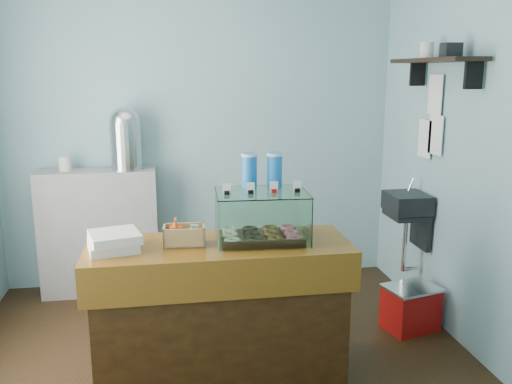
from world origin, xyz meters
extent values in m
plane|color=black|center=(0.00, 0.00, 0.00)|extent=(3.50, 3.50, 0.00)
cube|color=#7EB0B8|center=(0.00, 1.50, 1.40)|extent=(3.50, 0.04, 2.80)
cube|color=#7EB0B8|center=(0.00, -1.50, 1.40)|extent=(3.50, 0.04, 2.80)
cube|color=#7EB0B8|center=(1.75, 0.00, 1.40)|extent=(0.04, 3.00, 2.80)
cube|color=black|center=(1.58, 0.55, 0.90)|extent=(0.30, 0.35, 0.15)
cube|color=black|center=(1.71, 0.55, 0.70)|extent=(0.04, 0.30, 0.35)
cylinder|color=silver|center=(1.65, 0.65, 1.02)|extent=(0.02, 0.02, 0.12)
cylinder|color=silver|center=(1.58, 0.55, 0.55)|extent=(0.04, 0.04, 0.45)
cube|color=black|center=(1.60, 0.30, 2.00)|extent=(0.25, 1.00, 0.03)
cube|color=black|center=(1.67, -0.10, 1.90)|extent=(0.12, 0.03, 0.18)
cube|color=black|center=(1.67, 0.70, 1.90)|extent=(0.12, 0.03, 0.18)
cube|color=white|center=(1.73, 0.45, 1.45)|extent=(0.01, 0.21, 0.30)
cube|color=white|center=(1.73, 0.62, 1.40)|extent=(0.01, 0.21, 0.30)
cube|color=white|center=(1.73, 0.50, 1.75)|extent=(0.01, 0.21, 0.30)
cube|color=#41240C|center=(0.00, -0.25, 0.42)|extent=(1.50, 0.56, 0.84)
cube|color=#52270B|center=(0.00, -0.25, 0.87)|extent=(1.60, 0.60, 0.06)
cube|color=#52270B|center=(0.00, -0.53, 0.75)|extent=(1.60, 0.04, 0.18)
cube|color=#939396|center=(-0.90, 1.32, 0.55)|extent=(1.00, 0.32, 1.10)
cube|color=#351E10|center=(0.27, -0.22, 0.91)|extent=(0.51, 0.37, 0.02)
torus|color=silver|center=(0.07, -0.32, 0.94)|extent=(0.10, 0.10, 0.03)
torus|color=black|center=(0.20, -0.33, 0.94)|extent=(0.10, 0.10, 0.03)
torus|color=brown|center=(0.32, -0.34, 0.94)|extent=(0.10, 0.10, 0.03)
torus|color=#DF697D|center=(0.45, -0.34, 0.94)|extent=(0.10, 0.10, 0.03)
torus|color=silver|center=(0.08, -0.21, 0.94)|extent=(0.10, 0.10, 0.03)
torus|color=black|center=(0.20, -0.21, 0.94)|extent=(0.10, 0.10, 0.03)
torus|color=brown|center=(0.33, -0.22, 0.94)|extent=(0.10, 0.10, 0.03)
torus|color=#DF697D|center=(0.45, -0.23, 0.94)|extent=(0.10, 0.10, 0.03)
torus|color=silver|center=(0.08, -0.09, 0.94)|extent=(0.10, 0.10, 0.03)
torus|color=black|center=(0.21, -0.10, 0.94)|extent=(0.10, 0.10, 0.03)
torus|color=brown|center=(0.33, -0.10, 0.94)|extent=(0.10, 0.10, 0.03)
torus|color=#DF697D|center=(0.46, -0.11, 0.94)|extent=(0.10, 0.10, 0.03)
cube|color=white|center=(0.26, -0.42, 1.05)|extent=(0.55, 0.03, 0.30)
cube|color=white|center=(0.28, -0.02, 1.05)|extent=(0.55, 0.03, 0.30)
cube|color=white|center=(-0.01, -0.20, 1.05)|extent=(0.02, 0.40, 0.30)
cube|color=white|center=(0.54, -0.23, 1.05)|extent=(0.02, 0.40, 0.30)
cube|color=white|center=(0.27, -0.22, 1.20)|extent=(0.58, 0.44, 0.01)
cube|color=white|center=(0.05, -0.26, 1.24)|extent=(0.05, 0.01, 0.07)
cube|color=black|center=(0.05, -0.26, 1.22)|extent=(0.03, 0.02, 0.02)
cube|color=white|center=(0.19, -0.26, 1.24)|extent=(0.05, 0.01, 0.07)
cube|color=black|center=(0.19, -0.26, 1.22)|extent=(0.03, 0.02, 0.02)
cube|color=white|center=(0.34, -0.27, 1.24)|extent=(0.05, 0.01, 0.07)
cube|color=#B8110E|center=(0.34, -0.27, 1.22)|extent=(0.03, 0.02, 0.02)
cube|color=white|center=(0.48, -0.28, 1.24)|extent=(0.05, 0.01, 0.07)
cube|color=black|center=(0.48, -0.28, 1.22)|extent=(0.03, 0.02, 0.02)
cylinder|color=blue|center=(0.21, -0.08, 1.32)|extent=(0.09, 0.09, 0.22)
cylinder|color=silver|center=(0.21, -0.08, 1.42)|extent=(0.10, 0.10, 0.02)
cylinder|color=blue|center=(0.37, -0.09, 1.32)|extent=(0.09, 0.09, 0.22)
cylinder|color=silver|center=(0.37, -0.09, 1.42)|extent=(0.10, 0.10, 0.02)
cube|color=tan|center=(-0.21, -0.24, 0.91)|extent=(0.26, 0.16, 0.01)
cube|color=tan|center=(-0.21, -0.31, 0.96)|extent=(0.25, 0.03, 0.12)
cube|color=tan|center=(-0.21, -0.17, 0.96)|extent=(0.25, 0.03, 0.12)
cube|color=tan|center=(-0.33, -0.24, 0.96)|extent=(0.02, 0.15, 0.12)
cube|color=tan|center=(-0.09, -0.25, 0.96)|extent=(0.02, 0.15, 0.12)
imported|color=#E35615|center=(-0.26, -0.24, 0.99)|extent=(0.07, 0.08, 0.16)
cylinder|color=#509A2A|center=(-0.15, -0.24, 0.96)|extent=(0.06, 0.06, 0.10)
cylinder|color=silver|center=(-0.15, -0.24, 1.02)|extent=(0.05, 0.05, 0.01)
cube|color=silver|center=(-0.62, -0.27, 0.93)|extent=(0.32, 0.32, 0.05)
cube|color=silver|center=(-0.61, -0.28, 0.98)|extent=(0.33, 0.33, 0.05)
cylinder|color=silver|center=(-0.64, 1.31, 1.10)|extent=(0.29, 0.29, 0.01)
cylinder|color=silver|center=(-0.64, 1.31, 1.31)|extent=(0.26, 0.26, 0.40)
sphere|color=silver|center=(-0.64, 1.31, 1.51)|extent=(0.26, 0.26, 0.26)
cube|color=#A80F0D|center=(1.49, 0.18, 0.16)|extent=(0.43, 0.36, 0.32)
cube|color=silver|center=(1.49, 0.18, 0.33)|extent=(0.45, 0.38, 0.02)
camera|label=1|loc=(-0.29, -3.38, 1.93)|focal=38.00mm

